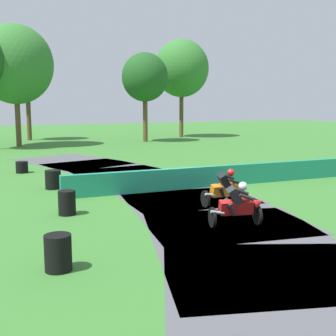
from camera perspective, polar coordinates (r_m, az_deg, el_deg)
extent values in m
plane|color=#38752D|center=(18.34, 0.39, -2.88)|extent=(120.00, 120.00, 0.00)
cube|color=#515156|center=(8.38, 17.29, -17.35)|extent=(7.46, 8.66, 0.01)
cube|color=#515156|center=(11.63, 10.45, -9.69)|extent=(6.82, 8.41, 0.01)
cube|color=#515156|center=(14.98, 5.06, -5.48)|extent=(6.06, 8.03, 0.01)
cube|color=#515156|center=(18.33, 0.30, -2.87)|extent=(5.20, 7.52, 0.01)
cube|color=#515156|center=(21.64, -4.13, -1.15)|extent=(5.42, 7.66, 0.01)
cube|color=#515156|center=(24.87, -8.37, 0.03)|extent=(6.25, 8.14, 0.01)
cube|color=#515156|center=(28.02, -12.49, 0.86)|extent=(6.99, 8.49, 0.01)
cube|color=#1E8466|center=(20.62, 12.78, -0.56)|extent=(18.77, 1.21, 0.90)
cylinder|color=black|center=(13.35, 11.63, -6.07)|extent=(0.27, 0.71, 0.72)
cylinder|color=black|center=(12.89, 5.82, -6.46)|extent=(0.27, 0.71, 0.72)
cube|color=red|center=(12.97, 8.90, -5.09)|extent=(1.06, 0.61, 0.45)
ellipsoid|color=red|center=(12.93, 9.76, -4.01)|extent=(0.51, 0.43, 0.30)
cone|color=red|center=(13.16, 11.75, -4.45)|extent=(0.47, 0.43, 0.46)
cylinder|color=#B2B2B7|center=(12.72, 6.48, -5.80)|extent=(0.42, 0.20, 0.17)
cube|color=#28282D|center=(12.79, 8.72, -3.57)|extent=(0.57, 0.37, 0.62)
sphere|color=white|center=(12.75, 9.78, -2.37)|extent=(0.26, 0.26, 0.26)
cylinder|color=#28282D|center=(13.03, 9.65, -3.08)|extent=(0.44, 0.18, 0.24)
cylinder|color=#28282D|center=(12.72, 10.19, -3.73)|extent=(0.44, 0.18, 0.24)
cylinder|color=#28282D|center=(13.06, 7.91, -4.71)|extent=(0.31, 0.17, 0.42)
cylinder|color=#28282D|center=(12.75, 8.40, -5.40)|extent=(0.31, 0.17, 0.42)
cylinder|color=black|center=(15.97, 9.45, -3.64)|extent=(0.15, 0.74, 0.74)
cylinder|color=black|center=(15.32, 4.92, -4.07)|extent=(0.15, 0.74, 0.74)
cube|color=orange|center=(15.50, 7.39, -2.87)|extent=(1.03, 0.46, 0.46)
ellipsoid|color=orange|center=(15.48, 8.12, -1.95)|extent=(0.47, 0.37, 0.31)
cone|color=orange|center=(15.79, 9.63, -2.29)|extent=(0.42, 0.43, 0.47)
cylinder|color=#B2B2B7|center=(15.17, 5.56, -3.51)|extent=(0.41, 0.12, 0.18)
cube|color=black|center=(15.31, 7.34, -1.61)|extent=(0.52, 0.43, 0.62)
sphere|color=red|center=(15.30, 8.22, -0.60)|extent=(0.26, 0.26, 0.26)
cylinder|color=black|center=(15.57, 7.96, -1.18)|extent=(0.43, 0.12, 0.24)
cylinder|color=black|center=(15.29, 8.58, -1.74)|extent=(0.43, 0.12, 0.24)
cylinder|color=black|center=(15.55, 6.52, -2.56)|extent=(0.28, 0.21, 0.42)
cylinder|color=black|center=(15.27, 7.12, -3.15)|extent=(0.28, 0.21, 0.42)
cylinder|color=black|center=(9.99, -14.12, -12.32)|extent=(0.59, 0.59, 0.20)
cylinder|color=black|center=(9.92, -14.17, -11.24)|extent=(0.59, 0.59, 0.20)
cylinder|color=black|center=(9.85, -14.21, -10.14)|extent=(0.59, 0.59, 0.20)
cylinder|color=black|center=(9.79, -14.25, -9.03)|extent=(0.59, 0.59, 0.20)
cylinder|color=black|center=(14.66, -13.04, -5.59)|extent=(0.56, 0.56, 0.20)
cylinder|color=black|center=(14.61, -13.07, -4.83)|extent=(0.56, 0.56, 0.20)
cylinder|color=black|center=(14.57, -13.10, -4.06)|extent=(0.56, 0.56, 0.20)
cylinder|color=black|center=(14.52, -13.12, -3.29)|extent=(0.56, 0.56, 0.20)
cylinder|color=black|center=(19.19, -14.78, -2.35)|extent=(0.66, 0.66, 0.20)
cylinder|color=black|center=(19.15, -14.80, -1.76)|extent=(0.66, 0.66, 0.20)
cylinder|color=black|center=(19.12, -14.82, -1.17)|extent=(0.66, 0.66, 0.20)
cylinder|color=black|center=(19.09, -14.85, -0.58)|extent=(0.66, 0.66, 0.20)
cylinder|color=black|center=(24.05, -18.55, -0.37)|extent=(0.62, 0.62, 0.20)
cylinder|color=black|center=(24.02, -18.57, 0.10)|extent=(0.62, 0.62, 0.20)
cylinder|color=black|center=(24.00, -18.59, 0.57)|extent=(0.62, 0.62, 0.20)
cylinder|color=brown|center=(38.97, -19.03, 5.74)|extent=(0.44, 0.44, 4.17)
ellipsoid|color=#33752D|center=(39.07, -19.37, 12.68)|extent=(6.22, 6.22, 6.53)
cylinder|color=brown|center=(47.42, 1.76, 7.01)|extent=(0.44, 0.44, 4.85)
ellipsoid|color=#33752D|center=(47.55, 1.79, 12.90)|extent=(5.78, 5.78, 6.07)
cylinder|color=brown|center=(41.60, -2.99, 6.36)|extent=(0.44, 0.44, 4.21)
ellipsoid|color=#1E511E|center=(41.64, -3.04, 11.79)|extent=(4.33, 4.33, 4.54)
cylinder|color=brown|center=(45.42, -17.75, 6.38)|extent=(0.44, 0.44, 4.59)
ellipsoid|color=#1E511E|center=(45.49, -17.99, 11.52)|extent=(4.19, 4.19, 4.40)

